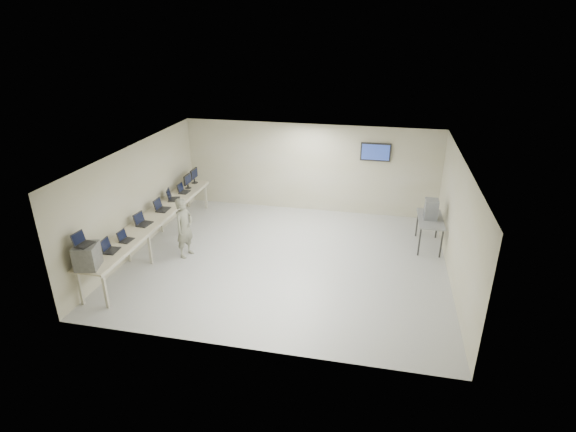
% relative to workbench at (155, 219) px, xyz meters
% --- Properties ---
extents(room, '(8.01, 7.01, 2.81)m').
position_rel_workbench_xyz_m(room, '(3.62, 0.06, 0.58)').
color(room, silver).
rests_on(room, ground).
extents(workbench, '(0.76, 6.00, 0.90)m').
position_rel_workbench_xyz_m(workbench, '(0.00, 0.00, 0.00)').
color(workbench, '#C2B192').
rests_on(workbench, ground).
extents(equipment_box, '(0.55, 0.59, 0.52)m').
position_rel_workbench_xyz_m(equipment_box, '(-0.06, -2.75, 0.33)').
color(equipment_box, gray).
rests_on(equipment_box, workbench).
extents(laptop_on_box, '(0.33, 0.38, 0.28)m').
position_rel_workbench_xyz_m(laptop_on_box, '(-0.12, -2.75, 0.67)').
color(laptop_on_box, black).
rests_on(laptop_on_box, equipment_box).
extents(laptop_0, '(0.32, 0.39, 0.29)m').
position_rel_workbench_xyz_m(laptop_0, '(-0.06, -2.01, 0.15)').
color(laptop_0, black).
rests_on(laptop_0, workbench).
extents(laptop_1, '(0.29, 0.34, 0.25)m').
position_rel_workbench_xyz_m(laptop_1, '(0.01, -1.46, 0.14)').
color(laptop_1, black).
rests_on(laptop_1, workbench).
extents(laptop_2, '(0.37, 0.42, 0.31)m').
position_rel_workbench_xyz_m(laptop_2, '(-0.05, -0.52, 0.15)').
color(laptop_2, black).
rests_on(laptop_2, workbench).
extents(laptop_3, '(0.33, 0.41, 0.31)m').
position_rel_workbench_xyz_m(laptop_3, '(-0.03, 0.45, 0.15)').
color(laptop_3, black).
rests_on(laptop_3, workbench).
extents(laptop_4, '(0.43, 0.46, 0.31)m').
position_rel_workbench_xyz_m(laptop_4, '(-0.08, 1.24, 0.15)').
color(laptop_4, black).
rests_on(laptop_4, workbench).
extents(laptop_5, '(0.30, 0.36, 0.27)m').
position_rel_workbench_xyz_m(laptop_5, '(-0.02, 1.87, 0.14)').
color(laptop_5, black).
rests_on(laptop_5, workbench).
extents(monitor_near, '(0.20, 0.45, 0.44)m').
position_rel_workbench_xyz_m(monitor_near, '(-0.01, 2.25, 0.34)').
color(monitor_near, black).
rests_on(monitor_near, workbench).
extents(monitor_far, '(0.21, 0.47, 0.47)m').
position_rel_workbench_xyz_m(monitor_far, '(-0.01, 2.75, 0.35)').
color(monitor_far, black).
rests_on(monitor_far, workbench).
extents(soldier, '(0.52, 0.66, 1.59)m').
position_rel_workbench_xyz_m(soldier, '(0.98, -0.29, -0.03)').
color(soldier, slate).
rests_on(soldier, ground).
extents(side_table, '(0.64, 1.38, 0.83)m').
position_rel_workbench_xyz_m(side_table, '(7.19, 1.56, -0.07)').
color(side_table, gray).
rests_on(side_table, ground).
extents(storage_bins, '(0.34, 0.38, 0.53)m').
position_rel_workbench_xyz_m(storage_bins, '(7.17, 1.56, 0.27)').
color(storage_bins, gray).
rests_on(storage_bins, side_table).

